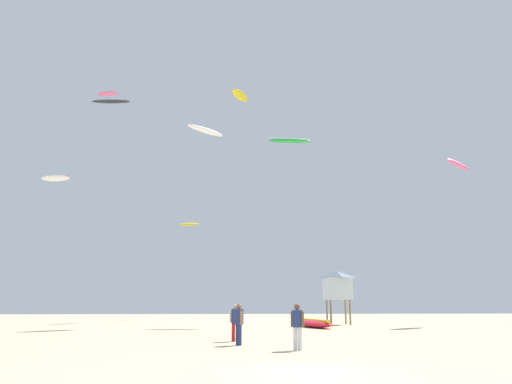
% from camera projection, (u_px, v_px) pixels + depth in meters
% --- Properties ---
extents(ground_plane, '(120.00, 120.00, 0.00)m').
position_uv_depth(ground_plane, '(308.00, 374.00, 12.81)').
color(ground_plane, '#C6B28C').
extents(person_foreground, '(0.47, 0.40, 1.71)m').
position_uv_depth(person_foreground, '(297.00, 323.00, 19.00)').
color(person_foreground, silver).
rests_on(person_foreground, ground).
extents(person_midground, '(0.53, 0.38, 1.67)m').
position_uv_depth(person_midground, '(235.00, 319.00, 23.24)').
color(person_midground, '#B21E23').
rests_on(person_midground, ground).
extents(person_left, '(0.39, 0.53, 1.71)m').
position_uv_depth(person_left, '(239.00, 321.00, 21.19)').
color(person_left, navy).
rests_on(person_left, ground).
extents(kite_grounded_near, '(2.49, 5.01, 0.58)m').
position_uv_depth(kite_grounded_near, '(315.00, 324.00, 34.91)').
color(kite_grounded_near, red).
rests_on(kite_grounded_near, ground).
extents(lifeguard_tower, '(2.30, 2.30, 4.15)m').
position_uv_depth(lifeguard_tower, '(337.00, 285.00, 40.10)').
color(lifeguard_tower, '#8C704C').
rests_on(lifeguard_tower, ground).
extents(kite_aloft_0, '(3.29, 1.57, 0.74)m').
position_uv_depth(kite_aloft_0, '(55.00, 178.00, 52.31)').
color(kite_aloft_0, white).
extents(kite_aloft_1, '(2.45, 1.31, 0.52)m').
position_uv_depth(kite_aloft_1, '(189.00, 224.00, 54.75)').
color(kite_aloft_1, yellow).
extents(kite_aloft_2, '(2.68, 1.61, 0.41)m').
position_uv_depth(kite_aloft_2, '(108.00, 94.00, 54.39)').
color(kite_aloft_2, '#E5598C').
extents(kite_aloft_3, '(3.95, 3.84, 1.07)m').
position_uv_depth(kite_aloft_3, '(458.00, 164.00, 42.96)').
color(kite_aloft_3, '#E5598C').
extents(kite_aloft_4, '(2.42, 0.82, 0.55)m').
position_uv_depth(kite_aloft_4, '(111.00, 101.00, 31.40)').
color(kite_aloft_4, '#2D2D33').
extents(kite_aloft_5, '(3.61, 3.57, 0.58)m').
position_uv_depth(kite_aloft_5, '(206.00, 131.00, 42.25)').
color(kite_aloft_5, white).
extents(kite_aloft_6, '(2.61, 3.65, 0.87)m').
position_uv_depth(kite_aloft_6, '(240.00, 95.00, 58.15)').
color(kite_aloft_6, yellow).
extents(kite_aloft_7, '(3.63, 1.08, 0.52)m').
position_uv_depth(kite_aloft_7, '(290.00, 141.00, 43.44)').
color(kite_aloft_7, green).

